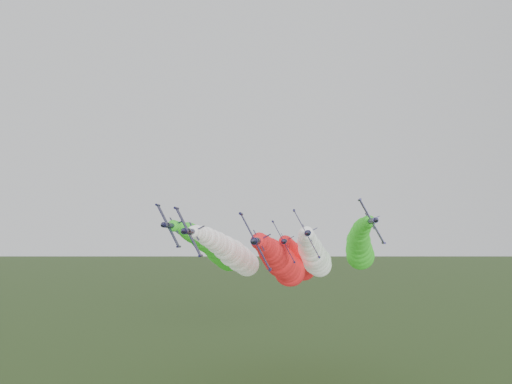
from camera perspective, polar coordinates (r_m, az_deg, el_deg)
jet_lead at (r=112.45m, az=2.96°, el=-8.08°), size 10.58×63.34×15.97m
jet_inner_left at (r=124.08m, az=-2.64°, el=-7.08°), size 10.54×63.31×15.94m
jet_inner_right at (r=127.08m, az=6.66°, el=-7.19°), size 10.58×63.36×15.99m
jet_outer_left at (r=138.35m, az=-4.49°, el=-6.53°), size 11.24×64.02×16.65m
jet_outer_right at (r=136.53m, az=11.76°, el=-6.12°), size 11.29×64.07×16.70m
jet_trail at (r=140.97m, az=4.75°, el=-7.69°), size 11.19×63.96×16.59m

